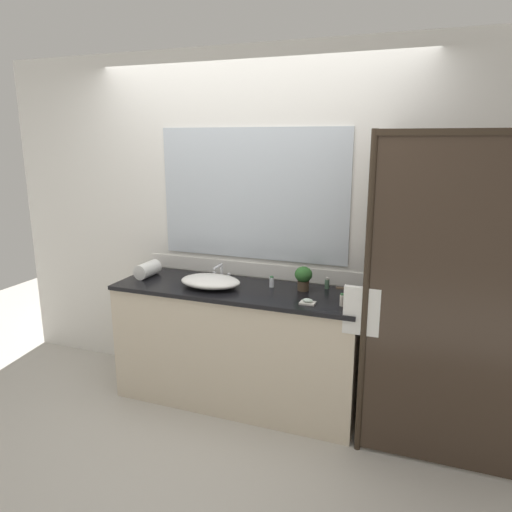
# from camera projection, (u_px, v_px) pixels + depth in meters

# --- Properties ---
(ground_plane) EXTENTS (8.00, 8.00, 0.00)m
(ground_plane) POSITION_uv_depth(u_px,v_px,m) (238.00, 400.00, 3.66)
(ground_plane) COLOR #B7B2A8
(wall_back_with_mirror) EXTENTS (4.40, 0.06, 2.60)m
(wall_back_with_mirror) POSITION_uv_depth(u_px,v_px,m) (254.00, 225.00, 3.66)
(wall_back_with_mirror) COLOR silver
(wall_back_with_mirror) RESTS_ON ground_plane
(vanity_cabinet) EXTENTS (1.80, 0.58, 0.90)m
(vanity_cabinet) POSITION_uv_depth(u_px,v_px,m) (238.00, 345.00, 3.56)
(vanity_cabinet) COLOR beige
(vanity_cabinet) RESTS_ON ground_plane
(shower_enclosure) EXTENTS (1.20, 0.59, 2.00)m
(shower_enclosure) POSITION_uv_depth(u_px,v_px,m) (424.00, 300.00, 2.81)
(shower_enclosure) COLOR #2D2319
(shower_enclosure) RESTS_ON ground_plane
(sink_basin) EXTENTS (0.45, 0.31, 0.09)m
(sink_basin) POSITION_uv_depth(u_px,v_px,m) (210.00, 281.00, 3.46)
(sink_basin) COLOR white
(sink_basin) RESTS_ON vanity_cabinet
(faucet) EXTENTS (0.17, 0.15, 0.13)m
(faucet) POSITION_uv_depth(u_px,v_px,m) (221.00, 275.00, 3.62)
(faucet) COLOR silver
(faucet) RESTS_ON vanity_cabinet
(potted_plant) EXTENTS (0.12, 0.12, 0.17)m
(potted_plant) POSITION_uv_depth(u_px,v_px,m) (303.00, 277.00, 3.37)
(potted_plant) COLOR #473828
(potted_plant) RESTS_ON vanity_cabinet
(soap_dish) EXTENTS (0.10, 0.07, 0.04)m
(soap_dish) POSITION_uv_depth(u_px,v_px,m) (308.00, 302.00, 3.11)
(soap_dish) COLOR silver
(soap_dish) RESTS_ON vanity_cabinet
(amenity_bottle_body_wash) EXTENTS (0.03, 0.03, 0.08)m
(amenity_bottle_body_wash) POSITION_uv_depth(u_px,v_px,m) (272.00, 282.00, 3.46)
(amenity_bottle_body_wash) COLOR silver
(amenity_bottle_body_wash) RESTS_ON vanity_cabinet
(amenity_bottle_lotion) EXTENTS (0.03, 0.03, 0.08)m
(amenity_bottle_lotion) POSITION_uv_depth(u_px,v_px,m) (327.00, 283.00, 3.42)
(amenity_bottle_lotion) COLOR #4C7056
(amenity_bottle_lotion) RESTS_ON vanity_cabinet
(amenity_bottle_shampoo) EXTENTS (0.03, 0.03, 0.08)m
(amenity_bottle_shampoo) POSITION_uv_depth(u_px,v_px,m) (342.00, 300.00, 3.07)
(amenity_bottle_shampoo) COLOR silver
(amenity_bottle_shampoo) RESTS_ON vanity_cabinet
(rolled_towel_near_edge) EXTENTS (0.12, 0.22, 0.11)m
(rolled_towel_near_edge) POSITION_uv_depth(u_px,v_px,m) (148.00, 270.00, 3.72)
(rolled_towel_near_edge) COLOR white
(rolled_towel_near_edge) RESTS_ON vanity_cabinet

